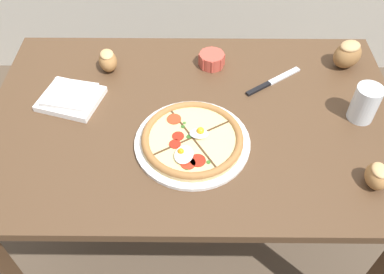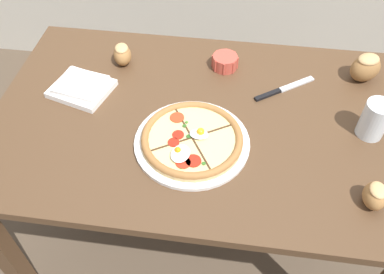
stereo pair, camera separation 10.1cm
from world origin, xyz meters
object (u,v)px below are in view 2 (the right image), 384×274
at_px(napkin_folded, 81,87).
at_px(knife_main, 284,89).
at_px(ramekin_bowl, 225,61).
at_px(pizza, 192,140).
at_px(bread_piece_mid, 122,54).
at_px(water_glass, 374,120).
at_px(bread_piece_near, 366,67).
at_px(bread_piece_far, 375,195).
at_px(dining_table, 198,139).

relative_size(napkin_folded, knife_main, 1.10).
height_order(ramekin_bowl, napkin_folded, ramekin_bowl).
relative_size(pizza, bread_piece_mid, 3.51).
bearing_deg(water_glass, knife_main, 147.46).
distance_m(pizza, water_glass, 0.54).
relative_size(bread_piece_near, knife_main, 0.66).
bearing_deg(napkin_folded, bread_piece_far, -19.83).
relative_size(bread_piece_far, knife_main, 0.39).
bearing_deg(ramekin_bowl, pizza, -100.03).
bearing_deg(dining_table, bread_piece_near, 25.79).
xyz_separation_m(pizza, knife_main, (0.27, 0.28, -0.01)).
height_order(bread_piece_mid, knife_main, bread_piece_mid).
bearing_deg(bread_piece_far, dining_table, 152.38).
distance_m(dining_table, bread_piece_mid, 0.41).
distance_m(dining_table, bread_piece_near, 0.61).
bearing_deg(water_glass, napkin_folded, 176.10).
xyz_separation_m(napkin_folded, bread_piece_mid, (0.10, 0.16, 0.02)).
height_order(napkin_folded, bread_piece_near, bread_piece_near).
relative_size(pizza, water_glass, 2.88).
xyz_separation_m(dining_table, bread_piece_far, (0.49, -0.26, 0.14)).
bearing_deg(bread_piece_near, napkin_folded, -168.39).
bearing_deg(dining_table, knife_main, 31.47).
height_order(ramekin_bowl, water_glass, water_glass).
height_order(dining_table, water_glass, water_glass).
bearing_deg(knife_main, ramekin_bowl, 120.51).
height_order(dining_table, bread_piece_far, bread_piece_far).
relative_size(dining_table, napkin_folded, 5.91).
height_order(knife_main, water_glass, water_glass).
bearing_deg(napkin_folded, ramekin_bowl, 22.38).
height_order(bread_piece_near, water_glass, water_glass).
bearing_deg(water_glass, bread_piece_far, -96.91).
height_order(ramekin_bowl, knife_main, ramekin_bowl).
bearing_deg(bread_piece_mid, pizza, -49.53).
xyz_separation_m(bread_piece_far, knife_main, (-0.22, 0.42, -0.03)).
height_order(dining_table, napkin_folded, napkin_folded).
height_order(bread_piece_mid, bread_piece_far, bread_piece_mid).
xyz_separation_m(dining_table, bread_piece_near, (0.53, 0.26, 0.16)).
bearing_deg(pizza, water_glass, 12.77).
bearing_deg(knife_main, bread_piece_near, -16.06).
relative_size(bread_piece_mid, bread_piece_far, 1.22).
height_order(napkin_folded, bread_piece_mid, bread_piece_mid).
distance_m(napkin_folded, bread_piece_near, 0.95).
relative_size(pizza, napkin_folded, 1.54).
bearing_deg(pizza, bread_piece_near, 34.76).
xyz_separation_m(bread_piece_far, water_glass, (0.03, 0.26, 0.02)).
bearing_deg(ramekin_bowl, bread_piece_near, 0.21).
bearing_deg(bread_piece_mid, ramekin_bowl, 4.00).
relative_size(napkin_folded, bread_piece_far, 2.78).
height_order(pizza, bread_piece_near, bread_piece_near).
bearing_deg(ramekin_bowl, dining_table, -103.27).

